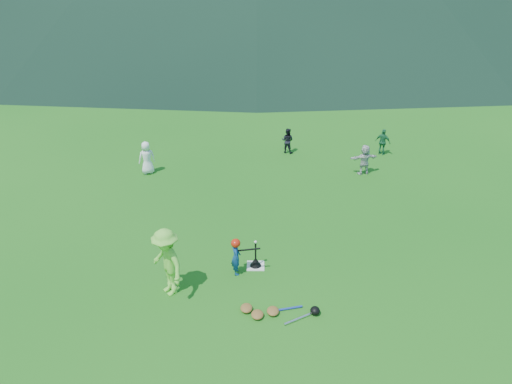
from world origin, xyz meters
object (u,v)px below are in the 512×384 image
batting_tee (256,262)px  adult_coach (167,262)px  home_plate (256,266)px  fielder_c (383,142)px  equipment_pile (273,311)px  batter_child (236,257)px  fielder_d (364,160)px  fielder_a (147,158)px  fielder_b (287,141)px

batting_tee → adult_coach: bearing=-152.2°
home_plate → fielder_c: bearing=57.1°
batting_tee → equipment_pile: (0.40, -1.85, -0.06)m
home_plate → batter_child: bearing=-148.7°
fielder_c → equipment_pile: fielder_c is taller
fielder_d → batting_tee: size_ratio=1.63×
home_plate → adult_coach: 2.48m
fielder_a → batting_tee: bearing=100.2°
fielder_d → batting_tee: fielder_d is taller
fielder_b → fielder_c: size_ratio=0.97×
home_plate → batter_child: size_ratio=0.46×
fielder_d → equipment_pile: fielder_d is taller
fielder_d → equipment_pile: bearing=52.4°
adult_coach → equipment_pile: adult_coach is taller
fielder_d → fielder_a: bearing=-13.3°
batter_child → equipment_pile: (0.89, -1.55, -0.42)m
batter_child → batting_tee: 0.67m
home_plate → equipment_pile: size_ratio=0.25×
home_plate → fielder_a: (-3.94, 5.82, 0.59)m
fielder_b → fielder_c: (3.73, -0.17, 0.02)m
adult_coach → fielder_c: adult_coach is taller
batter_child → fielder_d: (4.37, 6.10, 0.07)m
fielder_a → fielder_d: fielder_a is taller
fielder_a → fielder_b: (5.16, 2.01, -0.10)m
fielder_c → fielder_a: bearing=44.8°
batter_child → fielder_c: fielder_c is taller
adult_coach → fielder_c: 11.22m
home_plate → batting_tee: (0.00, 0.00, 0.12)m
batter_child → fielder_a: size_ratio=0.81×
home_plate → fielder_d: size_ratio=0.41×
home_plate → fielder_b: 7.94m
home_plate → equipment_pile: equipment_pile is taller
batter_child → fielder_a: bearing=18.6°
batter_child → equipment_pile: 1.84m
fielder_a → fielder_c: (8.89, 1.83, -0.08)m
fielder_a → batting_tee: (3.94, -5.82, -0.47)m
fielder_a → batting_tee: size_ratio=1.77×
home_plate → adult_coach: adult_coach is taller
adult_coach → batting_tee: bearing=79.2°
fielder_b → fielder_d: 3.34m
adult_coach → fielder_b: bearing=121.2°
fielder_c → fielder_d: fielder_d is taller
adult_coach → fielder_d: bearing=100.6°
batter_child → fielder_b: fielder_b is taller
equipment_pile → fielder_d: bearing=65.6°
home_plate → fielder_b: (1.22, 7.83, 0.50)m
fielder_b → equipment_pile: size_ratio=0.56×
fielder_b → fielder_c: fielder_c is taller
fielder_c → adult_coach: bearing=84.4°
batter_child → batting_tee: batter_child is taller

